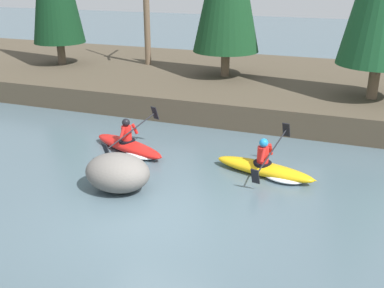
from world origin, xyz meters
TOP-DOWN VIEW (x-y plane):
  - ground_plane at (0.00, 0.00)m, footprint 90.00×90.00m
  - riverbank_far at (0.00, 10.88)m, footprint 44.00×9.67m
  - bare_tree_upstream at (-5.45, 11.35)m, footprint 2.83×2.79m
  - kayaker_lead at (1.93, 2.99)m, footprint 2.79×2.06m
  - kayaker_middle at (-2.16, 3.18)m, footprint 2.74×2.00m
  - boulder_midstream at (-1.33, 0.94)m, footprint 1.62×1.26m

SIDE VIEW (x-z plane):
  - ground_plane at x=0.00m, z-range 0.00..0.00m
  - kayaker_lead at x=1.93m, z-range -0.40..0.80m
  - kayaker_middle at x=-2.16m, z-range -0.40..0.80m
  - riverbank_far at x=0.00m, z-range 0.00..0.87m
  - boulder_midstream at x=-1.33m, z-range 0.00..0.91m
  - bare_tree_upstream at x=-5.45m, z-range 0.72..5.78m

